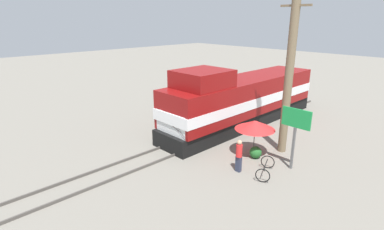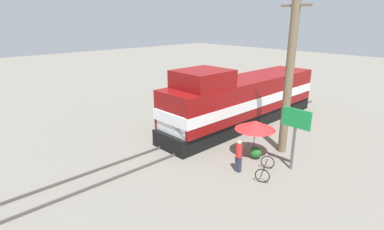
{
  "view_description": "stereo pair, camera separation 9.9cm",
  "coord_description": "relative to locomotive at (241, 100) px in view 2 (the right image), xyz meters",
  "views": [
    {
      "loc": [
        13.28,
        -12.84,
        7.89
      ],
      "look_at": [
        1.2,
        -1.28,
        2.48
      ],
      "focal_mm": 28.0,
      "sensor_mm": 36.0,
      "label": 1
    },
    {
      "loc": [
        13.35,
        -12.77,
        7.89
      ],
      "look_at": [
        1.2,
        -1.28,
        2.48
      ],
      "focal_mm": 28.0,
      "sensor_mm": 36.0,
      "label": 2
    }
  ],
  "objects": [
    {
      "name": "vendor_umbrella",
      "position": [
        3.9,
        -3.67,
        -0.06
      ],
      "size": [
        2.37,
        2.37,
        2.2
      ],
      "color": "#4C4C4C",
      "rests_on": "ground_plane"
    },
    {
      "name": "bicycle",
      "position": [
        5.76,
        -5.25,
        -1.6
      ],
      "size": [
        1.36,
        1.82,
        0.75
      ],
      "rotation": [
        0.0,
        0.0,
        0.42
      ],
      "color": "black",
      "rests_on": "ground_plane"
    },
    {
      "name": "rail_far",
      "position": [
        0.72,
        -4.94,
        -1.91
      ],
      "size": [
        0.08,
        30.96,
        0.15
      ],
      "primitive_type": "cube",
      "color": "#4C4742",
      "rests_on": "ground_plane"
    },
    {
      "name": "billboard_sign",
      "position": [
        6.35,
        -3.6,
        0.58
      ],
      "size": [
        1.61,
        0.12,
        3.43
      ],
      "color": "#595959",
      "rests_on": "ground_plane"
    },
    {
      "name": "rail_near",
      "position": [
        -0.72,
        -4.94,
        -1.91
      ],
      "size": [
        0.08,
        30.96,
        0.15
      ],
      "primitive_type": "cube",
      "color": "#4C4742",
      "rests_on": "ground_plane"
    },
    {
      "name": "utility_pole",
      "position": [
        4.79,
        -1.9,
        2.91
      ],
      "size": [
        1.8,
        0.49,
        9.72
      ],
      "color": "#726047",
      "rests_on": "ground_plane"
    },
    {
      "name": "shrub_cluster",
      "position": [
        4.23,
        -3.92,
        -1.63
      ],
      "size": [
        0.71,
        0.71,
        0.71
      ],
      "primitive_type": "sphere",
      "color": "#236028",
      "rests_on": "ground_plane"
    },
    {
      "name": "ground_plane",
      "position": [
        0.0,
        -4.94,
        -1.99
      ],
      "size": [
        120.0,
        120.0,
        0.0
      ],
      "primitive_type": "plane",
      "color": "slate"
    },
    {
      "name": "person_bystander",
      "position": [
        4.55,
        -5.96,
        -0.99
      ],
      "size": [
        0.34,
        0.34,
        1.82
      ],
      "color": "#2D3347",
      "rests_on": "ground_plane"
    },
    {
      "name": "locomotive",
      "position": [
        0.0,
        0.0,
        0.0
      ],
      "size": [
        3.22,
        15.38,
        4.75
      ],
      "color": "black",
      "rests_on": "ground_plane"
    }
  ]
}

